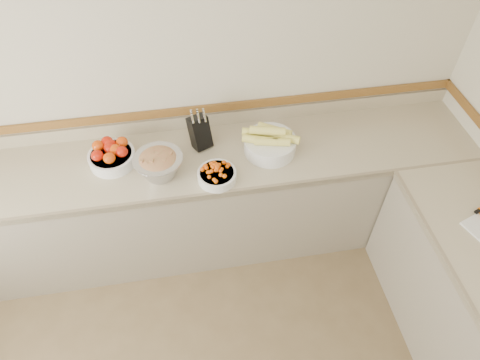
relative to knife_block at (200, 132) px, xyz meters
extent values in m
plane|color=beige|center=(-0.16, 0.20, 0.28)|extent=(4.00, 0.00, 4.00)
cube|color=tan|center=(-0.16, -0.12, -0.14)|extent=(4.00, 0.65, 0.04)
cube|color=gray|center=(-0.16, -0.12, -0.59)|extent=(4.00, 0.63, 0.86)
cube|color=#88775B|center=(-0.16, -0.44, -0.14)|extent=(4.00, 0.02, 0.04)
cube|color=tan|center=(-0.16, 0.19, -0.07)|extent=(4.00, 0.02, 0.10)
cube|color=brown|center=(-0.16, 0.19, 0.03)|extent=(4.00, 0.02, 0.06)
cylinder|color=silver|center=(1.22, -1.55, -0.30)|extent=(0.02, 0.50, 0.02)
cube|color=black|center=(0.00, 0.00, -0.01)|extent=(0.17, 0.18, 0.24)
cylinder|color=silver|center=(-0.04, -0.03, 0.13)|extent=(0.03, 0.03, 0.06)
cylinder|color=silver|center=(0.00, -0.03, 0.13)|extent=(0.03, 0.03, 0.06)
cylinder|color=silver|center=(0.04, -0.03, 0.13)|extent=(0.03, 0.03, 0.06)
cylinder|color=silver|center=(-0.04, 0.00, 0.13)|extent=(0.03, 0.03, 0.06)
cylinder|color=silver|center=(0.00, 0.00, 0.13)|extent=(0.03, 0.03, 0.06)
cylinder|color=silver|center=(0.04, 0.00, 0.13)|extent=(0.03, 0.03, 0.06)
cylinder|color=silver|center=(-0.04, 0.02, 0.13)|extent=(0.03, 0.03, 0.06)
cylinder|color=silver|center=(0.00, 0.02, 0.13)|extent=(0.03, 0.03, 0.06)
cylinder|color=silver|center=(0.04, 0.02, 0.13)|extent=(0.03, 0.03, 0.06)
cylinder|color=white|center=(-0.58, -0.07, -0.08)|extent=(0.30, 0.30, 0.08)
torus|color=white|center=(-0.58, -0.07, -0.04)|extent=(0.30, 0.30, 0.01)
cylinder|color=white|center=(-0.58, -0.07, -0.04)|extent=(0.26, 0.26, 0.01)
ellipsoid|color=red|center=(-0.65, -0.11, 0.00)|extent=(0.08, 0.08, 0.07)
ellipsoid|color=#D74107|center=(-0.58, -0.15, 0.00)|extent=(0.08, 0.08, 0.07)
ellipsoid|color=red|center=(-0.50, -0.10, 0.00)|extent=(0.08, 0.08, 0.07)
ellipsoid|color=#D74107|center=(-0.65, -0.02, 0.00)|extent=(0.08, 0.08, 0.07)
ellipsoid|color=red|center=(-0.58, -0.06, 0.00)|extent=(0.08, 0.08, 0.07)
ellipsoid|color=#D74107|center=(-0.50, -0.01, 0.00)|extent=(0.08, 0.08, 0.07)
ellipsoid|color=red|center=(-0.60, 0.01, 0.00)|extent=(0.08, 0.08, 0.07)
ellipsoid|color=#D74107|center=(-0.54, -0.08, 0.00)|extent=(0.08, 0.08, 0.07)
ellipsoid|color=red|center=(-0.58, -0.02, 0.00)|extent=(0.08, 0.08, 0.07)
cylinder|color=white|center=(0.07, -0.33, -0.09)|extent=(0.24, 0.24, 0.06)
torus|color=white|center=(0.07, -0.33, -0.06)|extent=(0.24, 0.24, 0.01)
cylinder|color=white|center=(0.07, -0.33, -0.06)|extent=(0.21, 0.21, 0.01)
sphere|color=#DE5107|center=(0.12, -0.28, -0.03)|extent=(0.03, 0.03, 0.03)
sphere|color=#DE5107|center=(0.08, -0.33, -0.01)|extent=(0.03, 0.03, 0.03)
sphere|color=#DE5107|center=(0.02, -0.35, -0.03)|extent=(0.03, 0.03, 0.03)
sphere|color=#DE5107|center=(0.09, -0.25, -0.04)|extent=(0.03, 0.03, 0.03)
sphere|color=#DE5107|center=(0.07, -0.30, -0.02)|extent=(0.03, 0.03, 0.03)
sphere|color=#DE5107|center=(0.07, -0.33, -0.01)|extent=(0.03, 0.03, 0.03)
sphere|color=#DE5107|center=(0.10, -0.25, -0.04)|extent=(0.03, 0.03, 0.03)
sphere|color=#DE5107|center=(0.12, -0.32, -0.03)|extent=(0.03, 0.03, 0.03)
sphere|color=#DE5107|center=(0.04, -0.27, -0.03)|extent=(0.03, 0.03, 0.03)
sphere|color=#DE5107|center=(0.04, -0.38, -0.03)|extent=(0.03, 0.03, 0.03)
sphere|color=#DE5107|center=(0.03, -0.31, -0.01)|extent=(0.03, 0.03, 0.03)
sphere|color=#DE5107|center=(0.06, -0.33, -0.01)|extent=(0.03, 0.03, 0.03)
sphere|color=#DE5107|center=(0.06, -0.32, 0.00)|extent=(0.03, 0.03, 0.03)
sphere|color=#DE5107|center=(0.06, -0.33, 0.00)|extent=(0.03, 0.03, 0.03)
sphere|color=#DE5107|center=(0.06, -0.37, -0.02)|extent=(0.03, 0.03, 0.03)
sphere|color=#DE5107|center=(0.07, -0.30, -0.02)|extent=(0.03, 0.03, 0.03)
sphere|color=#DE5107|center=(0.11, -0.39, -0.03)|extent=(0.03, 0.03, 0.03)
sphere|color=#DE5107|center=(0.07, -0.34, 0.00)|extent=(0.03, 0.03, 0.03)
sphere|color=#DE5107|center=(0.00, -0.31, -0.03)|extent=(0.03, 0.03, 0.03)
sphere|color=#DE5107|center=(-0.01, -0.37, -0.04)|extent=(0.03, 0.03, 0.03)
sphere|color=#DE5107|center=(0.05, -0.33, -0.01)|extent=(0.03, 0.03, 0.03)
sphere|color=#DE5107|center=(0.11, -0.26, -0.04)|extent=(0.03, 0.03, 0.03)
sphere|color=#DE5107|center=(0.07, -0.30, -0.01)|extent=(0.03, 0.03, 0.03)
sphere|color=#DE5107|center=(0.11, -0.41, -0.04)|extent=(0.03, 0.03, 0.03)
sphere|color=#DE5107|center=(0.03, -0.35, -0.02)|extent=(0.03, 0.03, 0.03)
sphere|color=#DE5107|center=(0.02, -0.33, -0.02)|extent=(0.03, 0.03, 0.03)
sphere|color=#DE5107|center=(0.10, -0.32, -0.02)|extent=(0.03, 0.03, 0.03)
sphere|color=#DE5107|center=(0.09, -0.35, -0.01)|extent=(0.03, 0.03, 0.03)
sphere|color=#DE5107|center=(0.05, -0.42, -0.04)|extent=(0.03, 0.03, 0.03)
sphere|color=#DE5107|center=(0.08, -0.38, -0.02)|extent=(0.03, 0.03, 0.03)
sphere|color=#DE5107|center=(0.03, -0.36, -0.02)|extent=(0.03, 0.03, 0.03)
sphere|color=#DE5107|center=(0.04, -0.28, -0.03)|extent=(0.03, 0.03, 0.03)
sphere|color=#DE5107|center=(0.00, -0.29, -0.03)|extent=(0.03, 0.03, 0.03)
sphere|color=#DE5107|center=(0.09, -0.35, -0.02)|extent=(0.03, 0.03, 0.03)
sphere|color=#DE5107|center=(0.04, -0.36, -0.02)|extent=(0.03, 0.03, 0.03)
sphere|color=#DE5107|center=(0.09, -0.33, 0.00)|extent=(0.03, 0.03, 0.03)
sphere|color=#DE5107|center=(0.07, -0.34, -0.01)|extent=(0.03, 0.03, 0.03)
sphere|color=#DE5107|center=(0.06, -0.33, -0.01)|extent=(0.03, 0.03, 0.03)
sphere|color=#DE5107|center=(0.09, -0.28, -0.03)|extent=(0.03, 0.03, 0.03)
cylinder|color=white|center=(0.45, -0.13, -0.07)|extent=(0.34, 0.34, 0.10)
torus|color=white|center=(0.45, -0.13, -0.02)|extent=(0.34, 0.34, 0.01)
cylinder|color=#ECDF62|center=(0.37, -0.15, 0.01)|extent=(0.23, 0.13, 0.05)
cylinder|color=#ECDF62|center=(0.45, -0.18, 0.01)|extent=(0.23, 0.10, 0.05)
cylinder|color=#ECDF62|center=(0.52, -0.15, 0.01)|extent=(0.23, 0.15, 0.05)
cylinder|color=#ECDF62|center=(0.38, -0.09, 0.01)|extent=(0.23, 0.11, 0.05)
cylinder|color=#ECDF62|center=(0.49, -0.07, 0.01)|extent=(0.22, 0.17, 0.05)
cylinder|color=#ECDF62|center=(0.42, -0.13, 0.06)|extent=(0.23, 0.11, 0.05)
cylinder|color=#B2B2BA|center=(-0.28, -0.23, -0.05)|extent=(0.31, 0.31, 0.14)
torus|color=#B2B2BA|center=(-0.28, -0.23, 0.02)|extent=(0.31, 0.31, 0.01)
ellipsoid|color=red|center=(-0.28, -0.23, 0.01)|extent=(0.25, 0.25, 0.08)
cube|color=red|center=(-0.24, -0.27, 0.04)|extent=(0.03, 0.03, 0.02)
cube|color=#89BC5B|center=(-0.32, -0.27, 0.03)|extent=(0.02, 0.02, 0.02)
cube|color=red|center=(-0.28, -0.21, 0.04)|extent=(0.03, 0.03, 0.02)
cube|color=#89BC5B|center=(-0.37, -0.25, 0.03)|extent=(0.03, 0.03, 0.02)
cube|color=red|center=(-0.31, -0.21, 0.03)|extent=(0.02, 0.02, 0.02)
cube|color=#89BC5B|center=(-0.28, -0.23, 0.03)|extent=(0.02, 0.02, 0.02)
cube|color=red|center=(-0.34, -0.27, 0.03)|extent=(0.03, 0.03, 0.02)
cube|color=#89BC5B|center=(-0.26, -0.20, 0.04)|extent=(0.03, 0.03, 0.02)
cube|color=red|center=(-0.28, -0.23, 0.03)|extent=(0.02, 0.02, 0.02)
cube|color=#89BC5B|center=(-0.31, -0.20, 0.04)|extent=(0.02, 0.02, 0.02)
cube|color=red|center=(-0.20, -0.21, 0.04)|extent=(0.03, 0.03, 0.02)
cube|color=#89BC5B|center=(-0.31, -0.27, 0.05)|extent=(0.03, 0.03, 0.02)
cube|color=red|center=(-0.24, -0.25, 0.04)|extent=(0.02, 0.02, 0.02)
cube|color=#89BC5B|center=(-0.28, -0.23, 0.04)|extent=(0.03, 0.03, 0.02)
camera|label=1|loc=(-0.09, -2.12, 1.87)|focal=32.00mm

